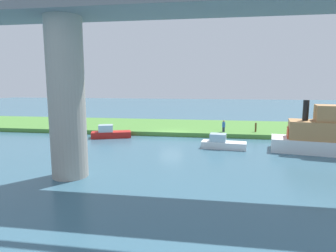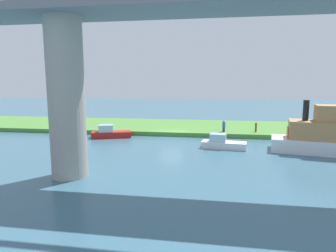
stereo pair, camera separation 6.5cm
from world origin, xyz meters
name	(u,v)px [view 1 (the left image)]	position (x,y,z in m)	size (l,w,h in m)	color
ground_plane	(171,137)	(0.00, 0.00, 0.00)	(160.00, 160.00, 0.00)	#386075
grassy_bank	(178,127)	(0.00, -6.00, 0.25)	(80.00, 12.00, 0.50)	#4C8438
bridge_pylon	(67,99)	(4.61, 15.08, 5.11)	(2.31, 2.31, 10.22)	#9E998E
bridge_span	(62,8)	(4.61, 15.07, 10.71)	(59.06, 4.30, 3.25)	slate
person_on_bank	(224,126)	(-5.96, -1.36, 1.20)	(0.42, 0.42, 1.39)	#2D334C
mooring_post	(256,127)	(-9.65, -1.90, 1.03)	(0.20, 0.20, 1.06)	brown
motorboat_red	(331,134)	(-14.93, 5.74, 1.72)	(9.52, 4.71, 4.66)	white
pontoon_yellow	(110,133)	(6.82, 1.58, 0.52)	(4.66, 2.90, 1.46)	red
motorboat_white	(222,143)	(-5.63, 5.14, 0.49)	(4.30, 1.98, 1.38)	white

